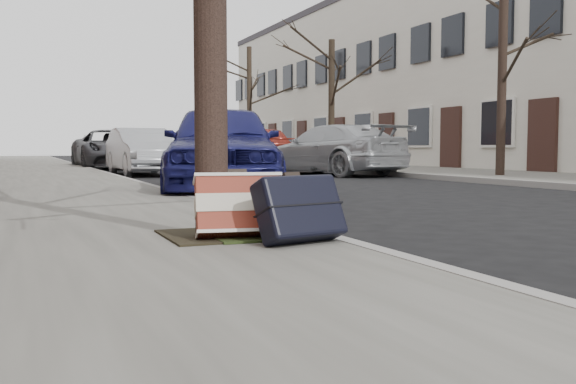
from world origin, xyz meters
name	(u,v)px	position (x,y,z in m)	size (l,w,h in m)	color
ground	(548,259)	(0.00, 0.00, 0.00)	(120.00, 120.00, 0.00)	black
near_sidewalk	(5,175)	(-3.70, 15.00, 0.06)	(5.00, 70.00, 0.12)	gray
far_sidewalk	(383,169)	(7.80, 15.00, 0.06)	(4.00, 70.00, 0.12)	slate
house_far	(493,72)	(13.15, 16.00, 3.60)	(6.70, 40.00, 7.20)	beige
dirt_patch	(222,235)	(-2.00, 1.20, 0.13)	(0.85, 0.85, 0.01)	black
suitcase_red	(239,206)	(-1.94, 0.98, 0.36)	(0.61, 0.17, 0.44)	maroon
suitcase_navy	(299,208)	(-1.62, 0.64, 0.36)	(0.62, 0.20, 0.44)	black
car_near_front	(222,148)	(-0.23, 6.97, 0.77)	(1.82, 4.53, 1.54)	#151652
car_near_mid	(142,151)	(-0.15, 14.91, 0.66)	(1.40, 4.02, 1.33)	#AEB2B7
car_near_back	(111,149)	(-0.25, 20.68, 0.71)	(2.37, 5.13, 1.43)	#333438
car_far_front	(331,150)	(4.74, 12.77, 0.70)	(1.96, 4.82, 1.40)	#A4A8AC
car_far_back	(255,147)	(4.57, 18.53, 0.77)	(1.82, 4.53, 1.54)	maroon
tree_far_a	(502,62)	(7.20, 8.72, 2.78)	(0.21, 0.21, 5.31)	black
tree_far_b	(331,103)	(7.20, 17.65, 2.40)	(0.23, 0.23, 4.55)	black
tree_far_c	(249,104)	(7.20, 26.61, 2.90)	(0.24, 0.24, 5.57)	black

